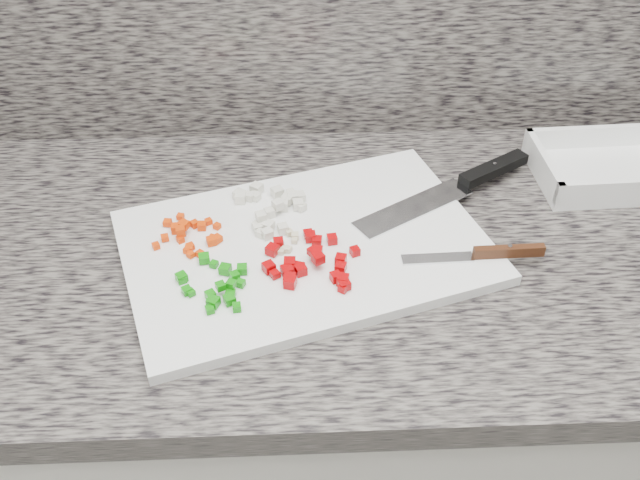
{
  "coord_description": "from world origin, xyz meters",
  "views": [
    {
      "loc": [
        -0.1,
        0.67,
        1.55
      ],
      "look_at": [
        -0.07,
        1.4,
        0.94
      ],
      "focal_mm": 40.0,
      "sensor_mm": 36.0,
      "label": 1
    }
  ],
  "objects": [
    {
      "name": "cutting_board",
      "position": [
        -0.09,
        1.42,
        0.91
      ],
      "size": [
        0.56,
        0.46,
        0.02
      ],
      "primitive_type": "cube",
      "rotation": [
        0.0,
        0.0,
        0.31
      ],
      "color": "white",
      "rests_on": "countertop"
    },
    {
      "name": "green_pepper_pile",
      "position": [
        -0.21,
        1.33,
        0.92
      ],
      "size": [
        0.09,
        0.11,
        0.02
      ],
      "color": "#10820B",
      "rests_on": "cutting_board"
    },
    {
      "name": "garlic_pile",
      "position": [
        -0.11,
        1.41,
        0.92
      ],
      "size": [
        0.06,
        0.05,
        0.01
      ],
      "color": "beige",
      "rests_on": "cutting_board"
    },
    {
      "name": "chef_knife",
      "position": [
        0.16,
        1.55,
        0.92
      ],
      "size": [
        0.29,
        0.2,
        0.02
      ],
      "rotation": [
        0.0,
        0.0,
        0.56
      ],
      "color": "silver",
      "rests_on": "cutting_board"
    },
    {
      "name": "cabinet",
      "position": [
        0.0,
        1.44,
        0.43
      ],
      "size": [
        3.92,
        0.62,
        0.86
      ],
      "primitive_type": "cube",
      "color": "white",
      "rests_on": "ground"
    },
    {
      "name": "tray",
      "position": [
        0.39,
        1.58,
        0.92
      ],
      "size": [
        0.23,
        0.17,
        0.05
      ],
      "rotation": [
        0.0,
        0.0,
        0.04
      ],
      "color": "white",
      "rests_on": "countertop"
    },
    {
      "name": "onion_pile",
      "position": [
        -0.14,
        1.49,
        0.92
      ],
      "size": [
        0.11,
        0.13,
        0.02
      ],
      "color": "silver",
      "rests_on": "cutting_board"
    },
    {
      "name": "paring_knife",
      "position": [
        0.16,
        1.38,
        0.92
      ],
      "size": [
        0.19,
        0.02,
        0.02
      ],
      "rotation": [
        0.0,
        0.0,
        0.03
      ],
      "color": "silver",
      "rests_on": "cutting_board"
    },
    {
      "name": "red_pepper_pile",
      "position": [
        -0.09,
        1.37,
        0.92
      ],
      "size": [
        0.13,
        0.12,
        0.02
      ],
      "color": "#A10205",
      "rests_on": "cutting_board"
    },
    {
      "name": "countertop",
      "position": [
        0.0,
        1.44,
        0.88
      ],
      "size": [
        3.96,
        0.64,
        0.04
      ],
      "primitive_type": "cube",
      "color": "#645F58",
      "rests_on": "cabinet"
    },
    {
      "name": "carrot_pile",
      "position": [
        -0.25,
        1.44,
        0.92
      ],
      "size": [
        0.1,
        0.1,
        0.02
      ],
      "color": "#DC3804",
      "rests_on": "cutting_board"
    }
  ]
}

